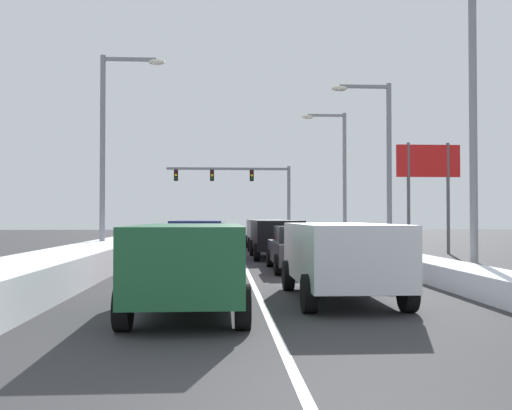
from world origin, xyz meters
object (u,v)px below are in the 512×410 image
object	(u,v)px
suv_white_right_lane_nearest	(340,254)
traffic_light_gantry	(246,183)
suv_black_right_lane_third	(276,235)
street_lamp_right_mid	(381,153)
suv_navy_center_lane_third	(197,237)
street_lamp_right_near	(462,92)
suv_green_center_lane_nearest	(189,259)
roadside_sign_right	(428,173)
sedan_charcoal_right_lane_second	(300,248)
sedan_maroon_center_lane_fourth	(208,238)
street_lamp_left_mid	(111,138)
street_lamp_right_far	(338,167)
suv_gray_right_lane_fourth	(266,231)
sedan_red_center_lane_second	(198,253)

from	to	relation	value
suv_white_right_lane_nearest	traffic_light_gantry	bearing A→B (deg)	90.91
suv_black_right_lane_third	street_lamp_right_mid	size ratio (longest dim) A/B	0.64
suv_navy_center_lane_third	street_lamp_right_near	world-z (taller)	street_lamp_right_near
suv_green_center_lane_nearest	suv_navy_center_lane_third	bearing A→B (deg)	91.77
roadside_sign_right	sedan_charcoal_right_lane_second	bearing A→B (deg)	-131.90
suv_white_right_lane_nearest	roadside_sign_right	bearing A→B (deg)	63.57
suv_black_right_lane_third	suv_navy_center_lane_third	distance (m)	3.75
suv_green_center_lane_nearest	traffic_light_gantry	xyz separation A→B (m)	(2.64, 38.06, 3.71)
suv_green_center_lane_nearest	sedan_maroon_center_lane_fourth	bearing A→B (deg)	90.25
street_lamp_left_mid	suv_white_right_lane_nearest	bearing A→B (deg)	-57.94
sedan_maroon_center_lane_fourth	street_lamp_right_far	bearing A→B (deg)	28.12
suv_gray_right_lane_fourth	traffic_light_gantry	world-z (taller)	traffic_light_gantry
suv_black_right_lane_third	street_lamp_right_mid	world-z (taller)	street_lamp_right_mid
suv_green_center_lane_nearest	suv_navy_center_lane_third	distance (m)	12.66
suv_navy_center_lane_third	street_lamp_left_mid	xyz separation A→B (m)	(-3.58, 0.36, 4.07)
sedan_charcoal_right_lane_second	street_lamp_left_mid	bearing A→B (deg)	147.31
suv_white_right_lane_nearest	suv_green_center_lane_nearest	distance (m)	3.57
suv_green_center_lane_nearest	street_lamp_right_mid	world-z (taller)	street_lamp_right_mid
suv_gray_right_lane_fourth	sedan_maroon_center_lane_fourth	size ratio (longest dim) A/B	1.09
suv_green_center_lane_nearest	sedan_maroon_center_lane_fourth	size ratio (longest dim) A/B	1.09
suv_navy_center_lane_third	street_lamp_right_far	xyz separation A→B (m)	(7.90, 9.94, 3.78)
street_lamp_left_mid	street_lamp_right_far	bearing A→B (deg)	39.83
street_lamp_right_near	roadside_sign_right	distance (m)	12.47
sedan_maroon_center_lane_fourth	street_lamp_right_far	size ratio (longest dim) A/B	0.56
suv_white_right_lane_nearest	street_lamp_right_mid	size ratio (longest dim) A/B	0.64
sedan_charcoal_right_lane_second	suv_navy_center_lane_third	size ratio (longest dim) A/B	0.92
suv_green_center_lane_nearest	street_lamp_right_near	size ratio (longest dim) A/B	0.54
suv_white_right_lane_nearest	suv_green_center_lane_nearest	xyz separation A→B (m)	(-3.22, -1.53, 0.00)
suv_black_right_lane_third	roadside_sign_right	size ratio (longest dim) A/B	0.89
suv_white_right_lane_nearest	street_lamp_right_far	world-z (taller)	street_lamp_right_far
sedan_charcoal_right_lane_second	roadside_sign_right	distance (m)	11.78
suv_black_right_lane_third	street_lamp_right_mid	bearing A→B (deg)	-6.30
sedan_charcoal_right_lane_second	street_lamp_right_mid	distance (m)	7.89
street_lamp_right_near	traffic_light_gantry	bearing A→B (deg)	98.20
suv_black_right_lane_third	roadside_sign_right	distance (m)	8.75
suv_gray_right_lane_fourth	suv_green_center_lane_nearest	xyz separation A→B (m)	(-3.06, -20.94, 0.00)
suv_white_right_lane_nearest	sedan_red_center_lane_second	world-z (taller)	suv_white_right_lane_nearest
sedan_red_center_lane_second	traffic_light_gantry	bearing A→B (deg)	85.17
suv_black_right_lane_third	suv_navy_center_lane_third	xyz separation A→B (m)	(-3.39, -1.59, 0.00)
sedan_charcoal_right_lane_second	suv_navy_center_lane_third	world-z (taller)	suv_navy_center_lane_third
traffic_light_gantry	street_lamp_right_far	distance (m)	16.22
suv_white_right_lane_nearest	sedan_red_center_lane_second	size ratio (longest dim) A/B	1.09
suv_white_right_lane_nearest	street_lamp_right_near	bearing A→B (deg)	38.64
suv_green_center_lane_nearest	traffic_light_gantry	world-z (taller)	traffic_light_gantry
suv_black_right_lane_third	street_lamp_left_mid	world-z (taller)	street_lamp_left_mid
sedan_charcoal_right_lane_second	sedan_maroon_center_lane_fourth	world-z (taller)	same
suv_gray_right_lane_fourth	street_lamp_right_near	size ratio (longest dim) A/B	0.54
suv_black_right_lane_third	suv_gray_right_lane_fourth	size ratio (longest dim) A/B	1.00
traffic_light_gantry	street_lamp_right_far	bearing A→B (deg)	-72.54
suv_black_right_lane_third	street_lamp_right_far	bearing A→B (deg)	61.65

